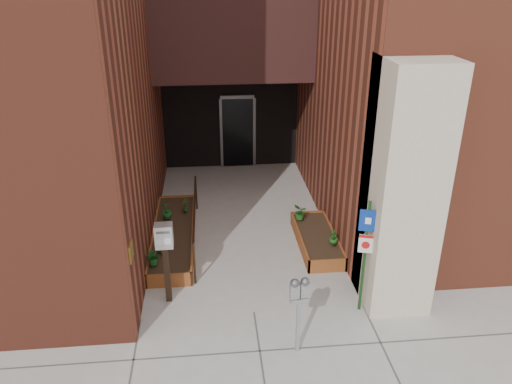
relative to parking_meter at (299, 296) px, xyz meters
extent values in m
plane|color=#9E9991|center=(-0.60, 1.04, -1.07)|extent=(80.00, 80.00, 0.00)
cube|color=beige|center=(1.95, 1.24, 1.13)|extent=(1.10, 1.20, 4.40)
cube|color=black|center=(-0.60, 7.04, 2.93)|extent=(4.20, 2.00, 2.00)
cube|color=black|center=(-0.60, 8.44, 0.43)|extent=(4.00, 0.30, 3.00)
cube|color=black|center=(-0.40, 8.26, -0.02)|extent=(0.90, 0.06, 2.10)
cube|color=#B79338|center=(-2.59, 0.84, 0.43)|extent=(0.04, 0.30, 0.30)
cube|color=brown|center=(-2.15, 1.96, -0.92)|extent=(0.90, 0.04, 0.30)
cube|color=brown|center=(-2.15, 5.52, -0.92)|extent=(0.90, 0.04, 0.30)
cube|color=brown|center=(-2.58, 3.74, -0.92)|extent=(0.04, 3.60, 0.30)
cube|color=brown|center=(-1.72, 3.74, -0.92)|extent=(0.04, 3.60, 0.30)
cube|color=black|center=(-2.15, 3.74, -0.94)|extent=(0.82, 3.52, 0.26)
cube|color=brown|center=(1.00, 2.16, -0.92)|extent=(0.80, 0.04, 0.30)
cube|color=brown|center=(1.00, 4.32, -0.92)|extent=(0.80, 0.04, 0.30)
cube|color=brown|center=(0.62, 3.24, -0.92)|extent=(0.04, 2.20, 0.30)
cube|color=brown|center=(1.38, 3.24, -0.92)|extent=(0.04, 2.20, 0.30)
cube|color=black|center=(1.00, 3.24, -0.94)|extent=(0.72, 2.12, 0.26)
cylinder|color=black|center=(-1.65, 2.04, -0.62)|extent=(0.04, 0.04, 0.90)
cylinder|color=black|center=(-1.65, 5.34, -0.62)|extent=(0.04, 0.04, 0.90)
cylinder|color=black|center=(-1.65, 3.69, -0.19)|extent=(0.04, 3.30, 0.04)
cube|color=#9C9C9E|center=(0.00, 0.00, -0.59)|extent=(0.06, 0.06, 0.95)
cube|color=#9C9C9E|center=(0.00, 0.00, -0.07)|extent=(0.30, 0.15, 0.08)
cube|color=#9C9C9E|center=(-0.08, -0.01, 0.10)|extent=(0.15, 0.11, 0.25)
sphere|color=#59595B|center=(-0.08, -0.01, 0.24)|extent=(0.14, 0.14, 0.14)
cube|color=white|center=(-0.07, -0.06, 0.12)|extent=(0.09, 0.02, 0.05)
cube|color=#B21414|center=(-0.07, -0.06, 0.04)|extent=(0.09, 0.02, 0.03)
cube|color=#9C9C9E|center=(0.08, 0.01, 0.10)|extent=(0.15, 0.11, 0.25)
sphere|color=#59595B|center=(0.08, 0.01, 0.24)|extent=(0.14, 0.14, 0.14)
cube|color=white|center=(0.09, -0.04, 0.12)|extent=(0.09, 0.02, 0.05)
cube|color=#B21414|center=(0.09, -0.04, 0.04)|extent=(0.09, 0.02, 0.03)
cube|color=#143814|center=(1.30, 0.94, 0.01)|extent=(0.06, 0.06, 2.15)
cube|color=navy|center=(1.29, 0.92, 0.75)|extent=(0.29, 0.10, 0.39)
cube|color=white|center=(1.29, 0.91, 0.75)|extent=(0.10, 0.04, 0.12)
cube|color=white|center=(1.29, 0.92, 0.30)|extent=(0.24, 0.09, 0.34)
cube|color=#B21414|center=(1.29, 0.91, 0.45)|extent=(0.24, 0.08, 0.06)
cylinder|color=#B21414|center=(1.29, 0.91, 0.28)|extent=(0.13, 0.05, 0.14)
cube|color=black|center=(-2.13, 1.55, -0.49)|extent=(0.11, 0.11, 1.15)
cube|color=silver|center=(-2.13, 1.55, 0.30)|extent=(0.32, 0.23, 0.44)
cube|color=#59595B|center=(-2.13, 1.43, 0.42)|extent=(0.23, 0.01, 0.04)
cube|color=white|center=(-2.13, 1.43, 0.24)|extent=(0.25, 0.01, 0.10)
imported|color=#1B5F1E|center=(-2.45, 2.34, -0.59)|extent=(0.42, 0.42, 0.36)
imported|color=#205117|center=(-2.35, 2.80, -0.56)|extent=(0.29, 0.29, 0.41)
imported|color=#1A5B1F|center=(-2.32, 4.31, -0.57)|extent=(0.30, 0.30, 0.38)
imported|color=#1E5618|center=(-1.91, 4.59, -0.59)|extent=(0.23, 0.23, 0.36)
imported|color=#205E1B|center=(1.25, 2.76, -0.60)|extent=(0.22, 0.22, 0.33)
imported|color=#235217|center=(1.25, 2.72, -0.61)|extent=(0.19, 0.19, 0.32)
imported|color=#245E1A|center=(0.75, 3.93, -0.58)|extent=(0.37, 0.37, 0.37)
camera|label=1|loc=(-1.28, -6.17, 4.58)|focal=35.00mm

